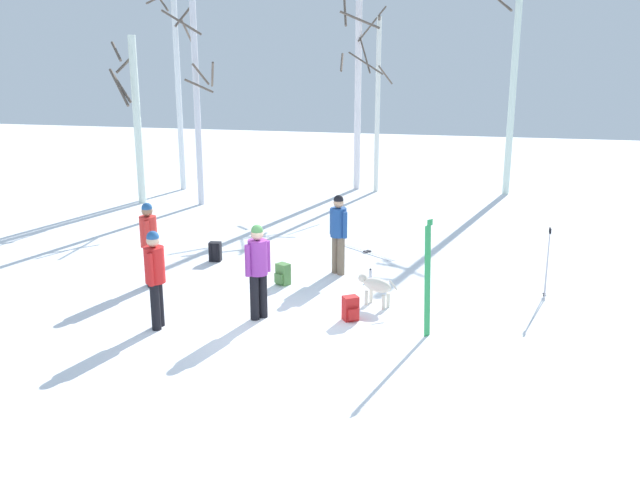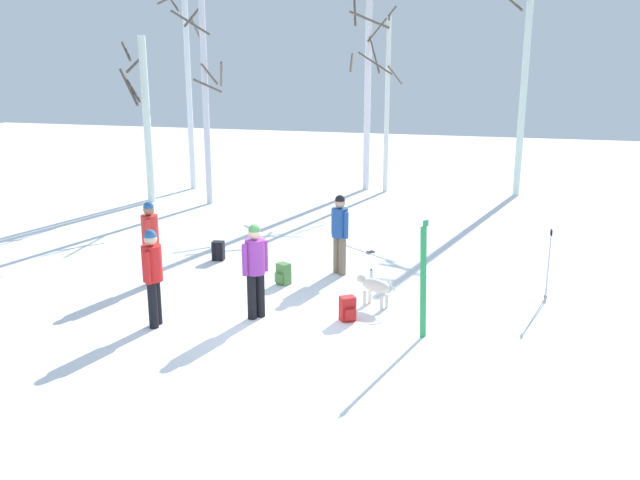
{
  "view_description": "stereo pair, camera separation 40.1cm",
  "coord_description": "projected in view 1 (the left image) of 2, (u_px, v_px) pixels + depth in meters",
  "views": [
    {
      "loc": [
        3.04,
        -10.41,
        4.54
      ],
      "look_at": [
        0.0,
        2.28,
        1.0
      ],
      "focal_mm": 38.52,
      "sensor_mm": 36.0,
      "label": 1
    },
    {
      "loc": [
        3.43,
        -10.31,
        4.54
      ],
      "look_at": [
        0.0,
        2.28,
        1.0
      ],
      "focal_mm": 38.52,
      "sensor_mm": 36.0,
      "label": 2
    }
  ],
  "objects": [
    {
      "name": "water_bottle_0",
      "position": [
        370.0,
        275.0,
        14.24
      ],
      "size": [
        0.06,
        0.06,
        0.25
      ],
      "color": "silver",
      "rests_on": "ground_plane"
    },
    {
      "name": "birch_tree_5",
      "position": [
        514.0,
        70.0,
        22.0
      ],
      "size": [
        1.48,
        1.6,
        7.77
      ],
      "color": "silver",
      "rests_on": "ground_plane"
    },
    {
      "name": "birch_tree_1",
      "position": [
        177.0,
        69.0,
        22.8
      ],
      "size": [
        1.33,
        1.42,
        8.09
      ],
      "color": "silver",
      "rests_on": "ground_plane"
    },
    {
      "name": "birch_tree_0",
      "position": [
        136.0,
        117.0,
        20.98
      ],
      "size": [
        0.96,
        1.26,
        5.1
      ],
      "color": "silver",
      "rests_on": "ground_plane"
    },
    {
      "name": "birch_tree_4",
      "position": [
        377.0,
        101.0,
        22.7
      ],
      "size": [
        1.44,
        1.7,
        6.08
      ],
      "color": "white",
      "rests_on": "ground_plane"
    },
    {
      "name": "backpack_1",
      "position": [
        283.0,
        274.0,
        13.95
      ],
      "size": [
        0.33,
        0.34,
        0.44
      ],
      "color": "#4C7F3F",
      "rests_on": "ground_plane"
    },
    {
      "name": "person_2",
      "position": [
        149.0,
        239.0,
        13.69
      ],
      "size": [
        0.34,
        0.5,
        1.72
      ],
      "color": "black",
      "rests_on": "ground_plane"
    },
    {
      "name": "ski_pair_planted_0",
      "position": [
        428.0,
        280.0,
        11.16
      ],
      "size": [
        0.14,
        0.19,
        2.01
      ],
      "color": "green",
      "rests_on": "ground_plane"
    },
    {
      "name": "person_1",
      "position": [
        338.0,
        229.0,
        14.44
      ],
      "size": [
        0.43,
        0.36,
        1.72
      ],
      "color": "#72604C",
      "rests_on": "ground_plane"
    },
    {
      "name": "person_3",
      "position": [
        155.0,
        273.0,
        11.54
      ],
      "size": [
        0.34,
        0.52,
        1.72
      ],
      "color": "black",
      "rests_on": "ground_plane"
    },
    {
      "name": "ski_poles_0",
      "position": [
        547.0,
        261.0,
        13.02
      ],
      "size": [
        0.07,
        0.2,
        1.39
      ],
      "color": "#B2B2BC",
      "rests_on": "ground_plane"
    },
    {
      "name": "ski_pair_lying_0",
      "position": [
        366.0,
        252.0,
        16.28
      ],
      "size": [
        1.55,
        1.27,
        0.05
      ],
      "color": "white",
      "rests_on": "ground_plane"
    },
    {
      "name": "birch_tree_3",
      "position": [
        358.0,
        77.0,
        22.92
      ],
      "size": [
        1.47,
        1.59,
        7.3
      ],
      "color": "white",
      "rests_on": "ground_plane"
    },
    {
      "name": "ground_plane",
      "position": [
        289.0,
        331.0,
        11.64
      ],
      "size": [
        60.0,
        60.0,
        0.0
      ],
      "primitive_type": "plane",
      "color": "white"
    },
    {
      "name": "birch_tree_2",
      "position": [
        197.0,
        99.0,
        20.61
      ],
      "size": [
        1.44,
        1.45,
        6.18
      ],
      "color": "silver",
      "rests_on": "ground_plane"
    },
    {
      "name": "backpack_2",
      "position": [
        351.0,
        309.0,
        12.07
      ],
      "size": [
        0.34,
        0.34,
        0.44
      ],
      "color": "red",
      "rests_on": "ground_plane"
    },
    {
      "name": "backpack_0",
      "position": [
        215.0,
        252.0,
        15.55
      ],
      "size": [
        0.28,
        0.31,
        0.44
      ],
      "color": "black",
      "rests_on": "ground_plane"
    },
    {
      "name": "dog",
      "position": [
        376.0,
        286.0,
        12.72
      ],
      "size": [
        0.82,
        0.47,
        0.57
      ],
      "color": "beige",
      "rests_on": "ground_plane"
    },
    {
      "name": "person_0",
      "position": [
        258.0,
        266.0,
        11.96
      ],
      "size": [
        0.35,
        0.44,
        1.72
      ],
      "color": "black",
      "rests_on": "ground_plane"
    }
  ]
}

